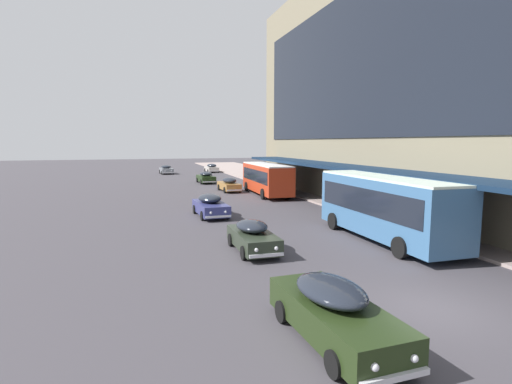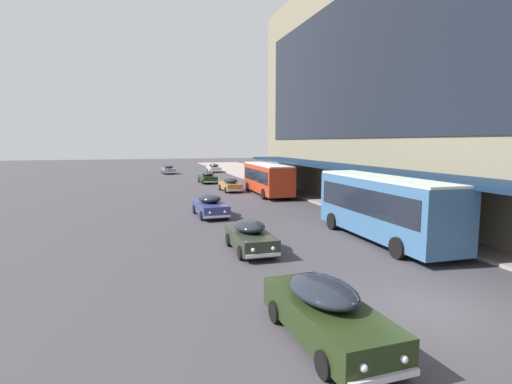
{
  "view_description": "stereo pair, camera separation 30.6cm",
  "coord_description": "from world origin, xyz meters",
  "px_view_note": "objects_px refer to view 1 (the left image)",
  "views": [
    {
      "loc": [
        -8.74,
        -9.82,
        5.22
      ],
      "look_at": [
        0.33,
        19.65,
        1.37
      ],
      "focal_mm": 28.0,
      "sensor_mm": 36.0,
      "label": 1
    },
    {
      "loc": [
        -8.44,
        -9.91,
        5.22
      ],
      "look_at": [
        0.33,
        19.65,
        1.37
      ],
      "focal_mm": 28.0,
      "sensor_mm": 36.0,
      "label": 2
    }
  ],
  "objects_px": {
    "sedan_oncoming_front": "(229,185)",
    "fire_hydrant": "(419,225)",
    "sedan_far_back": "(334,311)",
    "sedan_lead_near": "(206,177)",
    "transit_bus_kerbside_front": "(266,177)",
    "transit_bus_kerbside_rear": "(386,204)",
    "sedan_trailing_mid": "(210,205)",
    "sedan_second_near": "(253,236)",
    "sedan_second_mid": "(166,169)",
    "sedan_lead_mid": "(212,168)"
  },
  "relations": [
    {
      "from": "sedan_lead_near",
      "to": "sedan_oncoming_front",
      "type": "distance_m",
      "value": 9.41
    },
    {
      "from": "sedan_oncoming_front",
      "to": "fire_hydrant",
      "type": "distance_m",
      "value": 23.33
    },
    {
      "from": "transit_bus_kerbside_front",
      "to": "sedan_trailing_mid",
      "type": "distance_m",
      "value": 12.38
    },
    {
      "from": "sedan_second_near",
      "to": "sedan_oncoming_front",
      "type": "bearing_deg",
      "value": 79.48
    },
    {
      "from": "sedan_trailing_mid",
      "to": "sedan_oncoming_front",
      "type": "xyz_separation_m",
      "value": [
        4.57,
        13.6,
        -0.03
      ]
    },
    {
      "from": "sedan_second_mid",
      "to": "fire_hydrant",
      "type": "xyz_separation_m",
      "value": [
        10.38,
        -48.93,
        -0.23
      ]
    },
    {
      "from": "sedan_lead_mid",
      "to": "sedan_second_mid",
      "type": "bearing_deg",
      "value": -170.65
    },
    {
      "from": "transit_bus_kerbside_front",
      "to": "sedan_oncoming_front",
      "type": "relative_size",
      "value": 2.19
    },
    {
      "from": "sedan_lead_mid",
      "to": "fire_hydrant",
      "type": "xyz_separation_m",
      "value": [
        2.51,
        -50.23,
        -0.25
      ]
    },
    {
      "from": "transit_bus_kerbside_front",
      "to": "sedan_far_back",
      "type": "bearing_deg",
      "value": -105.13
    },
    {
      "from": "sedan_lead_near",
      "to": "fire_hydrant",
      "type": "xyz_separation_m",
      "value": [
        6.73,
        -31.95,
        -0.25
      ]
    },
    {
      "from": "sedan_second_near",
      "to": "sedan_oncoming_front",
      "type": "xyz_separation_m",
      "value": [
        4.33,
        23.31,
        0.01
      ]
    },
    {
      "from": "sedan_second_mid",
      "to": "sedan_second_near",
      "type": "bearing_deg",
      "value": -89.81
    },
    {
      "from": "sedan_lead_mid",
      "to": "sedan_lead_near",
      "type": "xyz_separation_m",
      "value": [
        -4.22,
        -18.28,
        -0.0
      ]
    },
    {
      "from": "sedan_second_near",
      "to": "fire_hydrant",
      "type": "xyz_separation_m",
      "value": [
        10.21,
        0.73,
        -0.24
      ]
    },
    {
      "from": "sedan_far_back",
      "to": "fire_hydrant",
      "type": "distance_m",
      "value": 14.44
    },
    {
      "from": "sedan_oncoming_front",
      "to": "fire_hydrant",
      "type": "height_order",
      "value": "sedan_oncoming_front"
    },
    {
      "from": "transit_bus_kerbside_front",
      "to": "sedan_far_back",
      "type": "height_order",
      "value": "transit_bus_kerbside_front"
    },
    {
      "from": "sedan_oncoming_front",
      "to": "fire_hydrant",
      "type": "bearing_deg",
      "value": -75.39
    },
    {
      "from": "sedan_far_back",
      "to": "sedan_second_mid",
      "type": "height_order",
      "value": "sedan_far_back"
    },
    {
      "from": "sedan_oncoming_front",
      "to": "sedan_second_mid",
      "type": "height_order",
      "value": "sedan_oncoming_front"
    },
    {
      "from": "transit_bus_kerbside_rear",
      "to": "sedan_lead_mid",
      "type": "relative_size",
      "value": 2.22
    },
    {
      "from": "transit_bus_kerbside_front",
      "to": "sedan_second_near",
      "type": "height_order",
      "value": "transit_bus_kerbside_front"
    },
    {
      "from": "transit_bus_kerbside_rear",
      "to": "sedan_second_near",
      "type": "height_order",
      "value": "transit_bus_kerbside_rear"
    },
    {
      "from": "sedan_trailing_mid",
      "to": "sedan_lead_near",
      "type": "distance_m",
      "value": 23.28
    },
    {
      "from": "sedan_second_near",
      "to": "sedan_lead_near",
      "type": "relative_size",
      "value": 0.94
    },
    {
      "from": "sedan_lead_mid",
      "to": "sedan_far_back",
      "type": "relative_size",
      "value": 0.88
    },
    {
      "from": "sedan_oncoming_front",
      "to": "fire_hydrant",
      "type": "xyz_separation_m",
      "value": [
        5.89,
        -22.58,
        -0.25
      ]
    },
    {
      "from": "sedan_second_mid",
      "to": "sedan_far_back",
      "type": "bearing_deg",
      "value": -90.28
    },
    {
      "from": "sedan_second_near",
      "to": "sedan_trailing_mid",
      "type": "xyz_separation_m",
      "value": [
        -0.24,
        9.71,
        0.04
      ]
    },
    {
      "from": "sedan_lead_mid",
      "to": "sedan_far_back",
      "type": "distance_m",
      "value": 60.51
    },
    {
      "from": "sedan_lead_near",
      "to": "sedan_far_back",
      "type": "bearing_deg",
      "value": -95.39
    },
    {
      "from": "sedan_lead_near",
      "to": "sedan_lead_mid",
      "type": "bearing_deg",
      "value": 77.0
    },
    {
      "from": "sedan_far_back",
      "to": "sedan_second_mid",
      "type": "relative_size",
      "value": 1.09
    },
    {
      "from": "sedan_lead_near",
      "to": "sedan_second_near",
      "type": "bearing_deg",
      "value": -96.08
    },
    {
      "from": "sedan_second_near",
      "to": "sedan_second_mid",
      "type": "xyz_separation_m",
      "value": [
        -0.17,
        49.67,
        -0.01
      ]
    },
    {
      "from": "sedan_oncoming_front",
      "to": "sedan_lead_mid",
      "type": "bearing_deg",
      "value": 83.04
    },
    {
      "from": "transit_bus_kerbside_rear",
      "to": "sedan_trailing_mid",
      "type": "relative_size",
      "value": 2.08
    },
    {
      "from": "sedan_far_back",
      "to": "sedan_lead_near",
      "type": "distance_m",
      "value": 41.86
    },
    {
      "from": "sedan_far_back",
      "to": "transit_bus_kerbside_rear",
      "type": "bearing_deg",
      "value": 48.87
    },
    {
      "from": "sedan_far_back",
      "to": "sedan_oncoming_front",
      "type": "height_order",
      "value": "sedan_far_back"
    },
    {
      "from": "sedan_lead_mid",
      "to": "sedan_second_near",
      "type": "xyz_separation_m",
      "value": [
        -7.7,
        -50.96,
        -0.01
      ]
    },
    {
      "from": "fire_hydrant",
      "to": "sedan_far_back",
      "type": "bearing_deg",
      "value": -137.63
    },
    {
      "from": "sedan_far_back",
      "to": "sedan_lead_near",
      "type": "height_order",
      "value": "sedan_far_back"
    },
    {
      "from": "transit_bus_kerbside_rear",
      "to": "fire_hydrant",
      "type": "xyz_separation_m",
      "value": [
        2.91,
        0.84,
        -1.48
      ]
    },
    {
      "from": "sedan_far_back",
      "to": "transit_bus_kerbside_front",
      "type": "bearing_deg",
      "value": 74.87
    },
    {
      "from": "transit_bus_kerbside_rear",
      "to": "sedan_far_back",
      "type": "height_order",
      "value": "transit_bus_kerbside_rear"
    },
    {
      "from": "transit_bus_kerbside_rear",
      "to": "sedan_far_back",
      "type": "relative_size",
      "value": 1.96
    },
    {
      "from": "sedan_far_back",
      "to": "fire_hydrant",
      "type": "relative_size",
      "value": 7.2
    },
    {
      "from": "transit_bus_kerbside_front",
      "to": "transit_bus_kerbside_rear",
      "type": "xyz_separation_m",
      "value": [
        0.05,
        -19.61,
        0.19
      ]
    }
  ]
}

